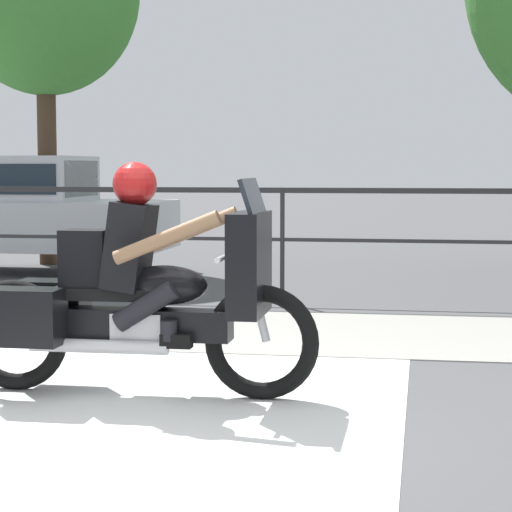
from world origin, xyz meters
The scene contains 6 objects.
ground_plane centered at (0.00, 0.00, 0.00)m, with size 120.00×120.00×0.00m, color #4C4C4F.
sidewalk_band centered at (0.00, 3.40, 0.01)m, with size 44.00×2.40×0.01m, color #99968E.
crosswalk_band centered at (-0.30, -0.20, 0.00)m, with size 3.51×6.00×0.01m, color silver.
fence_railing centered at (0.00, 5.33, 1.00)m, with size 36.00×0.05×1.28m.
motorcycle centered at (-0.32, 0.72, 0.68)m, with size 2.44×0.76×1.54m.
parked_car centered at (-4.08, 7.82, 0.94)m, with size 3.97×1.78×1.65m.
Camera 1 is at (1.54, -5.57, 1.51)m, focal length 70.00 mm.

